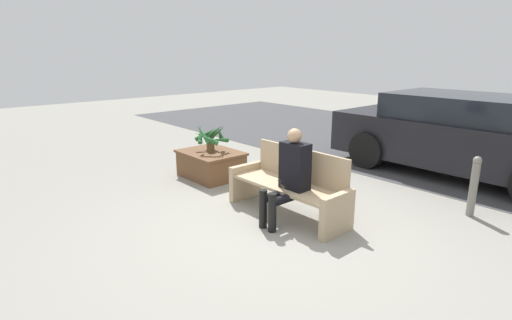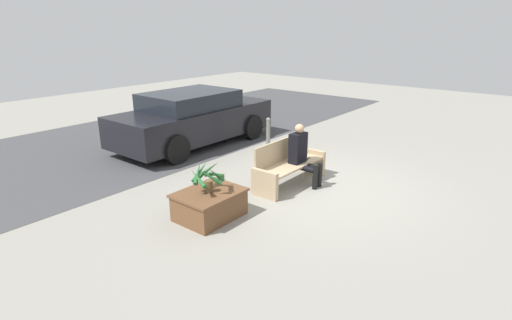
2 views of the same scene
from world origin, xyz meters
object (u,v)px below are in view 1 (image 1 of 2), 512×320
(person_seated, at_px, (289,174))
(bench, at_px, (290,185))
(bollard_post, at_px, (474,185))
(potted_plant, at_px, (211,136))
(planter_box, at_px, (211,163))
(parked_car, at_px, (463,135))

(person_seated, bearing_deg, bench, 130.70)
(person_seated, relative_size, bollard_post, 1.47)
(person_seated, bearing_deg, potted_plant, 170.77)
(planter_box, bearing_deg, person_seated, -9.05)
(bench, bearing_deg, parked_car, 77.90)
(bench, relative_size, planter_box, 1.66)
(potted_plant, xyz_separation_m, bollard_post, (3.75, 1.62, -0.30))
(bench, relative_size, bollard_post, 2.15)
(person_seated, xyz_separation_m, bollard_post, (1.50, 1.99, -0.21))
(bench, distance_m, bollard_post, 2.45)
(potted_plant, bearing_deg, planter_box, -129.81)
(planter_box, xyz_separation_m, potted_plant, (0.01, 0.01, 0.49))
(person_seated, xyz_separation_m, parked_car, (0.59, 3.81, 0.07))
(bench, relative_size, person_seated, 1.46)
(planter_box, relative_size, parked_car, 0.24)
(planter_box, distance_m, parked_car, 4.50)
(planter_box, xyz_separation_m, bollard_post, (3.75, 1.63, 0.19))
(bollard_post, bearing_deg, person_seated, -127.06)
(potted_plant, bearing_deg, bollard_post, 23.39)
(person_seated, distance_m, bollard_post, 2.50)
(bench, bearing_deg, planter_box, 175.92)
(planter_box, height_order, potted_plant, potted_plant)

